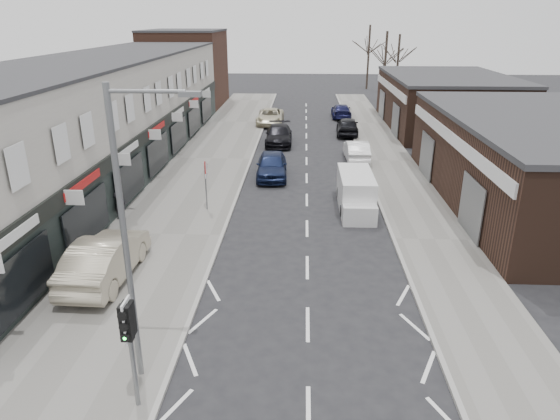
# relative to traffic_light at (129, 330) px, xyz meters

# --- Properties ---
(ground) EXTENTS (160.00, 160.00, 0.00)m
(ground) POSITION_rel_traffic_light_xyz_m (4.40, 2.02, -2.41)
(ground) COLOR black
(ground) RESTS_ON ground
(pavement_left) EXTENTS (5.50, 64.00, 0.12)m
(pavement_left) POSITION_rel_traffic_light_xyz_m (-2.35, 24.02, -2.35)
(pavement_left) COLOR slate
(pavement_left) RESTS_ON ground
(pavement_right) EXTENTS (3.50, 64.00, 0.12)m
(pavement_right) POSITION_rel_traffic_light_xyz_m (10.15, 24.02, -2.35)
(pavement_right) COLOR slate
(pavement_right) RESTS_ON ground
(shop_terrace_left) EXTENTS (8.00, 41.00, 7.10)m
(shop_terrace_left) POSITION_rel_traffic_light_xyz_m (-9.10, 21.52, 1.14)
(shop_terrace_left) COLOR #BBB6AB
(shop_terrace_left) RESTS_ON ground
(brick_block_far) EXTENTS (8.00, 10.00, 8.00)m
(brick_block_far) POSITION_rel_traffic_light_xyz_m (-9.10, 47.02, 1.59)
(brick_block_far) COLOR #4D2C21
(brick_block_far) RESTS_ON ground
(right_unit_near) EXTENTS (10.00, 18.00, 4.50)m
(right_unit_near) POSITION_rel_traffic_light_xyz_m (16.90, 16.02, -0.16)
(right_unit_near) COLOR #352118
(right_unit_near) RESTS_ON ground
(right_unit_far) EXTENTS (10.00, 16.00, 4.50)m
(right_unit_far) POSITION_rel_traffic_light_xyz_m (16.90, 36.02, -0.16)
(right_unit_far) COLOR #352118
(right_unit_far) RESTS_ON ground
(tree_far_a) EXTENTS (3.60, 3.60, 8.00)m
(tree_far_a) POSITION_rel_traffic_light_xyz_m (13.40, 50.02, -2.41)
(tree_far_a) COLOR #382D26
(tree_far_a) RESTS_ON ground
(tree_far_b) EXTENTS (3.60, 3.60, 7.50)m
(tree_far_b) POSITION_rel_traffic_light_xyz_m (15.90, 56.02, -2.41)
(tree_far_b) COLOR #382D26
(tree_far_b) RESTS_ON ground
(tree_far_c) EXTENTS (3.60, 3.60, 8.50)m
(tree_far_c) POSITION_rel_traffic_light_xyz_m (12.90, 62.02, -2.41)
(tree_far_c) COLOR #382D26
(tree_far_c) RESTS_ON ground
(traffic_light) EXTENTS (0.28, 0.60, 3.10)m
(traffic_light) POSITION_rel_traffic_light_xyz_m (0.00, 0.00, 0.00)
(traffic_light) COLOR slate
(traffic_light) RESTS_ON pavement_left
(street_lamp) EXTENTS (2.23, 0.22, 8.00)m
(street_lamp) POSITION_rel_traffic_light_xyz_m (-0.13, 1.22, 2.20)
(street_lamp) COLOR slate
(street_lamp) RESTS_ON pavement_left
(warning_sign) EXTENTS (0.12, 0.80, 2.70)m
(warning_sign) POSITION_rel_traffic_light_xyz_m (-0.76, 14.02, -0.21)
(warning_sign) COLOR slate
(warning_sign) RESTS_ON pavement_left
(white_van) EXTENTS (1.72, 4.83, 1.88)m
(white_van) POSITION_rel_traffic_light_xyz_m (6.95, 14.81, -1.53)
(white_van) COLOR silver
(white_van) RESTS_ON ground
(sedan_on_pavement) EXTENTS (1.93, 5.24, 1.71)m
(sedan_on_pavement) POSITION_rel_traffic_light_xyz_m (-3.25, 6.56, -1.44)
(sedan_on_pavement) COLOR #AAA088
(sedan_on_pavement) RESTS_ON pavement_left
(pedestrian) EXTENTS (0.73, 0.57, 1.75)m
(pedestrian) POSITION_rel_traffic_light_xyz_m (-4.80, 12.47, -1.42)
(pedestrian) COLOR black
(pedestrian) RESTS_ON pavement_left
(parked_car_left_a) EXTENTS (2.04, 4.71, 1.58)m
(parked_car_left_a) POSITION_rel_traffic_light_xyz_m (2.20, 20.12, -1.62)
(parked_car_left_a) COLOR #131D3D
(parked_car_left_a) RESTS_ON ground
(parked_car_left_b) EXTENTS (2.16, 5.11, 1.47)m
(parked_car_left_b) POSITION_rel_traffic_light_xyz_m (2.20, 28.92, -1.68)
(parked_car_left_b) COLOR black
(parked_car_left_b) RESTS_ON ground
(parked_car_left_c) EXTENTS (2.43, 5.21, 1.44)m
(parked_car_left_c) POSITION_rel_traffic_light_xyz_m (1.00, 36.69, -1.69)
(parked_car_left_c) COLOR beige
(parked_car_left_c) RESTS_ON ground
(parked_car_right_a) EXTENTS (1.57, 4.33, 1.42)m
(parked_car_right_a) POSITION_rel_traffic_light_xyz_m (7.90, 24.35, -1.70)
(parked_car_right_a) COLOR silver
(parked_car_right_a) RESTS_ON ground
(parked_car_right_b) EXTENTS (2.01, 4.57, 1.53)m
(parked_car_right_b) POSITION_rel_traffic_light_xyz_m (7.90, 32.50, -1.65)
(parked_car_right_b) COLOR black
(parked_car_right_b) RESTS_ON ground
(parked_car_right_c) EXTENTS (1.88, 4.59, 1.33)m
(parked_car_right_c) POSITION_rel_traffic_light_xyz_m (7.90, 40.47, -1.75)
(parked_car_right_c) COLOR #13143B
(parked_car_right_c) RESTS_ON ground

